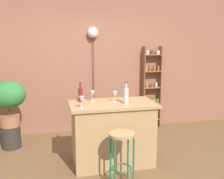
{
  "coord_description": "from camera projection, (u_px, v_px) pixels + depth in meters",
  "views": [
    {
      "loc": [
        -0.88,
        -3.44,
        1.86
      ],
      "look_at": [
        0.05,
        0.55,
        1.1
      ],
      "focal_mm": 42.95,
      "sensor_mm": 36.0,
      "label": 1
    }
  ],
  "objects": [
    {
      "name": "bar_stool",
      "position": [
        122.0,
        146.0,
        3.41
      ],
      "size": [
        0.33,
        0.33,
        0.7
      ],
      "color": "#196642",
      "rests_on": "ground"
    },
    {
      "name": "bottle_olive_oil",
      "position": [
        80.0,
        94.0,
        4.0
      ],
      "size": [
        0.06,
        0.06,
        0.3
      ],
      "color": "maroon",
      "rests_on": "kitchen_counter"
    },
    {
      "name": "spice_shelf",
      "position": [
        152.0,
        87.0,
        5.66
      ],
      "size": [
        0.39,
        0.15,
        1.73
      ],
      "color": "brown",
      "rests_on": "ground"
    },
    {
      "name": "kitchen_counter",
      "position": [
        113.0,
        133.0,
        4.03
      ],
      "size": [
        1.27,
        0.71,
        0.94
      ],
      "color": "#A87F51",
      "rests_on": "ground"
    },
    {
      "name": "ground",
      "position": [
        117.0,
        172.0,
        3.83
      ],
      "size": [
        12.0,
        12.0,
        0.0
      ],
      "primitive_type": "plane",
      "color": "brown"
    },
    {
      "name": "wine_glass_left",
      "position": [
        92.0,
        94.0,
        4.02
      ],
      "size": [
        0.07,
        0.07,
        0.16
      ],
      "color": "silver",
      "rests_on": "kitchen_counter"
    },
    {
      "name": "potted_plant",
      "position": [
        8.0,
        98.0,
        4.53
      ],
      "size": [
        0.58,
        0.52,
        0.79
      ],
      "color": "#935B3D",
      "rests_on": "plant_stool"
    },
    {
      "name": "pendant_globe_light",
      "position": [
        93.0,
        34.0,
        5.22
      ],
      "size": [
        0.21,
        0.21,
        2.1
      ],
      "color": "black",
      "rests_on": "ground"
    },
    {
      "name": "bottle_spirits_clear",
      "position": [
        126.0,
        95.0,
        3.88
      ],
      "size": [
        0.08,
        0.08,
        0.32
      ],
      "color": "#B2B2B7",
      "rests_on": "kitchen_counter"
    },
    {
      "name": "wine_glass_center",
      "position": [
        115.0,
        94.0,
        3.97
      ],
      "size": [
        0.07,
        0.07,
        0.16
      ],
      "color": "silver",
      "rests_on": "kitchen_counter"
    },
    {
      "name": "back_wall",
      "position": [
        94.0,
        63.0,
        5.44
      ],
      "size": [
        6.4,
        0.1,
        2.8
      ],
      "primitive_type": "cube",
      "color": "#8C5642",
      "rests_on": "ground"
    },
    {
      "name": "plant_stool",
      "position": [
        11.0,
        137.0,
        4.66
      ],
      "size": [
        0.32,
        0.32,
        0.39
      ],
      "primitive_type": "cylinder",
      "color": "#2D2823",
      "rests_on": "ground"
    },
    {
      "name": "wine_glass_right",
      "position": [
        82.0,
        100.0,
        3.62
      ],
      "size": [
        0.07,
        0.07,
        0.16
      ],
      "color": "silver",
      "rests_on": "kitchen_counter"
    }
  ]
}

